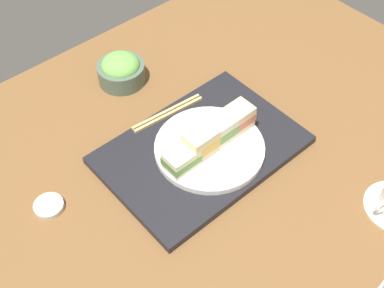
% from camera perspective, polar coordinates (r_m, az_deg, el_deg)
% --- Properties ---
extents(ground_plane, '(1.40, 1.00, 0.03)m').
position_cam_1_polar(ground_plane, '(1.13, 1.05, -1.45)').
color(ground_plane, brown).
extents(serving_tray, '(0.43, 0.29, 0.02)m').
position_cam_1_polar(serving_tray, '(1.10, 0.94, -0.80)').
color(serving_tray, black).
rests_on(serving_tray, ground_plane).
extents(sandwich_plate, '(0.24, 0.24, 0.01)m').
position_cam_1_polar(sandwich_plate, '(1.09, 1.99, -0.46)').
color(sandwich_plate, silver).
rests_on(sandwich_plate, serving_tray).
extents(sandwich_nearmost, '(0.07, 0.05, 0.06)m').
position_cam_1_polar(sandwich_nearmost, '(1.10, 5.11, 2.90)').
color(sandwich_nearmost, beige).
rests_on(sandwich_nearmost, sandwich_plate).
extents(sandwich_inner_near, '(0.07, 0.05, 0.06)m').
position_cam_1_polar(sandwich_inner_near, '(1.07, 3.09, 1.53)').
color(sandwich_inner_near, '#EFE5C1').
rests_on(sandwich_inner_near, sandwich_plate).
extents(sandwich_inner_far, '(0.07, 0.05, 0.06)m').
position_cam_1_polar(sandwich_inner_far, '(1.05, 0.98, 0.14)').
color(sandwich_inner_far, beige).
rests_on(sandwich_inner_far, sandwich_plate).
extents(sandwich_farmost, '(0.07, 0.05, 0.04)m').
position_cam_1_polar(sandwich_farmost, '(1.03, -1.24, -1.73)').
color(sandwich_farmost, '#EFE5C1').
rests_on(sandwich_farmost, sandwich_plate).
extents(salad_bowl, '(0.12, 0.12, 0.08)m').
position_cam_1_polar(salad_bowl, '(1.27, -8.04, 8.33)').
color(salad_bowl, '#4C6051').
rests_on(salad_bowl, ground_plane).
extents(chopsticks_pair, '(0.19, 0.04, 0.01)m').
position_cam_1_polar(chopsticks_pair, '(1.17, -2.77, 3.52)').
color(chopsticks_pair, tan).
rests_on(chopsticks_pair, serving_tray).
extents(small_sauce_dish, '(0.06, 0.06, 0.01)m').
position_cam_1_polar(small_sauce_dish, '(1.06, -15.91, -6.78)').
color(small_sauce_dish, beige).
rests_on(small_sauce_dish, ground_plane).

